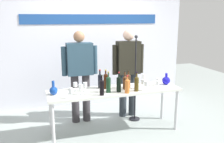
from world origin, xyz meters
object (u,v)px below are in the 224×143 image
at_px(wine_glass_left_1, 71,91).
at_px(microphone_stand, 135,92).
at_px(wine_bottle_0, 106,80).
at_px(wine_glass_left_2, 75,85).
at_px(wine_bottle_4, 127,85).
at_px(wine_glass_left_3, 81,87).
at_px(wine_glass_right_0, 158,83).
at_px(wine_bottle_6, 119,83).
at_px(wine_glass_right_3, 146,84).
at_px(wine_bottle_3, 102,87).
at_px(display_table, 115,93).
at_px(wine_glass_left_0, 85,85).
at_px(wine_glass_right_4, 143,82).
at_px(wine_bottle_1, 137,83).
at_px(wine_bottle_5, 125,82).
at_px(presenter_left, 80,71).
at_px(decanter_blue_left, 54,90).
at_px(wine_bottle_8, 108,84).
at_px(wine_glass_right_2, 158,80).
at_px(wine_glass_right_1, 144,77).
at_px(wine_bottle_2, 100,80).
at_px(decanter_blue_right, 166,80).
at_px(presenter_right, 128,67).

xyz_separation_m(wine_glass_left_1, microphone_stand, (1.27, 0.59, -0.32)).
height_order(wine_bottle_0, wine_glass_left_2, wine_bottle_0).
bearing_deg(wine_glass_left_2, wine_bottle_4, -28.40).
relative_size(wine_glass_left_3, wine_glass_right_0, 1.22).
distance_m(wine_bottle_6, wine_glass_left_3, 0.60).
relative_size(wine_bottle_6, wine_glass_right_3, 2.07).
distance_m(wine_glass_left_1, wine_glass_right_0, 1.45).
distance_m(wine_bottle_3, wine_bottle_6, 0.32).
distance_m(display_table, wine_glass_left_0, 0.51).
bearing_deg(display_table, wine_glass_right_3, -24.48).
bearing_deg(display_table, wine_glass_left_1, -163.29).
bearing_deg(wine_glass_right_4, wine_bottle_1, -150.96).
height_order(wine_bottle_5, wine_glass_left_2, wine_bottle_5).
height_order(display_table, wine_bottle_0, wine_bottle_0).
bearing_deg(wine_bottle_4, presenter_left, 125.49).
distance_m(display_table, wine_glass_right_0, 0.73).
bearing_deg(wine_glass_left_1, wine_glass_right_3, 0.62).
height_order(display_table, wine_glass_right_0, wine_glass_right_0).
distance_m(decanter_blue_left, wine_bottle_8, 0.85).
bearing_deg(wine_bottle_1, wine_glass_left_2, 159.06).
relative_size(wine_bottle_0, wine_glass_right_2, 2.50).
distance_m(wine_bottle_6, wine_glass_left_1, 0.78).
bearing_deg(wine_glass_right_1, wine_bottle_6, -148.29).
distance_m(wine_bottle_2, wine_glass_left_1, 0.68).
height_order(wine_bottle_0, wine_bottle_6, same).
relative_size(display_table, wine_bottle_5, 7.04).
bearing_deg(wine_bottle_5, wine_bottle_6, -144.61).
height_order(wine_bottle_0, wine_bottle_2, wine_bottle_0).
relative_size(decanter_blue_right, wine_bottle_8, 0.60).
bearing_deg(wine_glass_left_2, wine_bottle_1, -20.94).
xyz_separation_m(wine_bottle_1, wine_bottle_6, (-0.28, 0.05, 0.00)).
relative_size(wine_glass_left_0, wine_glass_right_2, 1.14).
bearing_deg(wine_bottle_3, wine_bottle_6, 16.63).
relative_size(wine_bottle_3, wine_glass_right_1, 1.98).
height_order(decanter_blue_right, wine_glass_left_0, decanter_blue_right).
bearing_deg(wine_bottle_4, wine_bottle_6, 135.20).
bearing_deg(wine_glass_right_1, wine_bottle_3, -152.95).
distance_m(decanter_blue_right, wine_glass_right_1, 0.40).
bearing_deg(wine_glass_left_0, wine_glass_right_4, -9.30).
bearing_deg(wine_bottle_1, wine_glass_left_3, 173.14).
bearing_deg(wine_glass_left_3, wine_bottle_2, 34.32).
height_order(display_table, wine_bottle_2, wine_bottle_2).
height_order(wine_bottle_8, wine_glass_right_3, wine_bottle_8).
xyz_separation_m(wine_bottle_2, wine_glass_left_2, (-0.42, -0.01, -0.04)).
distance_m(wine_bottle_5, wine_glass_right_0, 0.55).
height_order(wine_bottle_3, wine_glass_left_0, wine_bottle_3).
bearing_deg(presenter_left, wine_glass_right_4, -36.91).
xyz_separation_m(display_table, wine_bottle_1, (0.31, -0.18, 0.20)).
bearing_deg(microphone_stand, wine_glass_right_2, -52.49).
xyz_separation_m(presenter_right, wine_bottle_1, (-0.15, -0.78, -0.09)).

